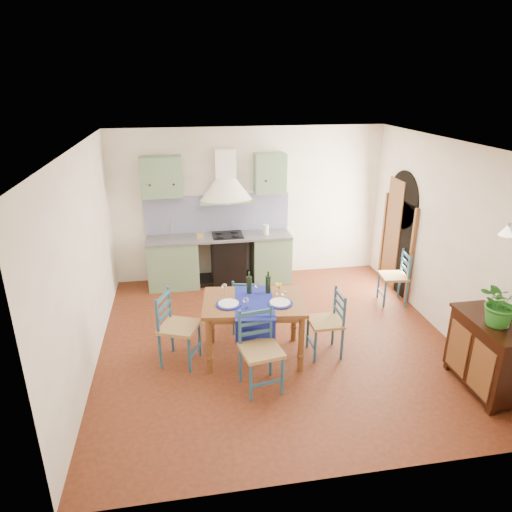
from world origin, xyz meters
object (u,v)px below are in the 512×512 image
at_px(chair_near, 260,350).
at_px(sideboard, 487,353).
at_px(potted_plant, 502,302).
at_px(dining_table, 254,307).

height_order(chair_near, sideboard, chair_near).
bearing_deg(sideboard, potted_plant, -94.28).
height_order(sideboard, potted_plant, potted_plant).
xyz_separation_m(dining_table, potted_plant, (2.63, -1.23, 0.47)).
bearing_deg(potted_plant, chair_near, 167.97).
bearing_deg(dining_table, potted_plant, -25.02).
relative_size(dining_table, sideboard, 1.36).
relative_size(dining_table, chair_near, 1.42).
bearing_deg(sideboard, dining_table, 156.19).
xyz_separation_m(sideboard, potted_plant, (-0.00, -0.06, 0.71)).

